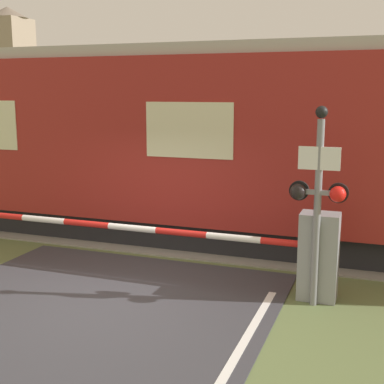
{
  "coord_description": "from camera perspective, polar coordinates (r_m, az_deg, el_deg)",
  "views": [
    {
      "loc": [
        4.01,
        -7.19,
        3.26
      ],
      "look_at": [
        0.81,
        1.64,
        1.47
      ],
      "focal_mm": 50.0,
      "sensor_mm": 36.0,
      "label": 1
    }
  ],
  "objects": [
    {
      "name": "ground_plane",
      "position": [
        8.86,
        -8.72,
        -10.92
      ],
      "size": [
        80.0,
        80.0,
        0.0
      ],
      "primitive_type": "plane",
      "color": "#5B6B3D"
    },
    {
      "name": "track_bed",
      "position": [
        12.13,
        -0.12,
        -4.67
      ],
      "size": [
        36.0,
        3.2,
        0.13
      ],
      "color": "gray",
      "rests_on": "ground_plane"
    },
    {
      "name": "train",
      "position": [
        11.59,
        2.06,
        5.19
      ],
      "size": [
        17.66,
        2.79,
        4.16
      ],
      "color": "black",
      "rests_on": "ground_plane"
    },
    {
      "name": "crossing_barrier",
      "position": [
        8.73,
        9.61,
        -6.2
      ],
      "size": [
        6.87,
        0.44,
        1.39
      ],
      "color": "gray",
      "rests_on": "ground_plane"
    },
    {
      "name": "signal_post",
      "position": [
        8.15,
        13.28,
        -0.24
      ],
      "size": [
        0.88,
        0.26,
        3.04
      ],
      "color": "gray",
      "rests_on": "ground_plane"
    },
    {
      "name": "distant_building",
      "position": [
        41.58,
        -18.75,
        12.1
      ],
      "size": [
        2.95,
        2.95,
        9.08
      ],
      "color": "gray",
      "rests_on": "ground_plane"
    }
  ]
}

